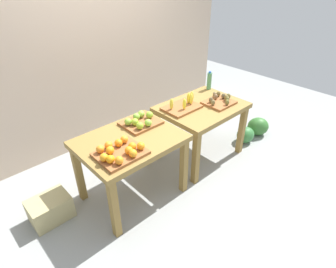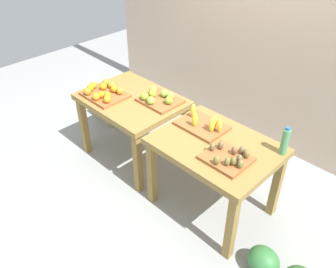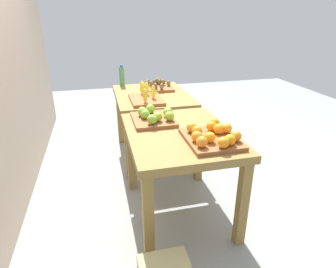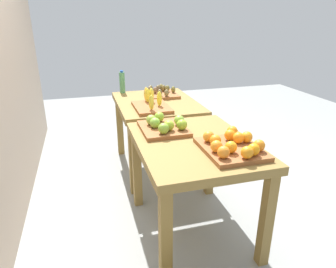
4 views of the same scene
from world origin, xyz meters
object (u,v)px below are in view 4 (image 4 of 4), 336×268
(orange_bin, at_px, (232,145))
(apple_bin, at_px, (164,126))
(water_bottle, at_px, (122,82))
(watermelon_pile, at_px, (159,126))
(kiwi_bin, at_px, (162,93))
(banana_crate, at_px, (152,105))
(display_table_right, at_px, (156,111))
(display_table_left, at_px, (194,155))

(orange_bin, distance_m, apple_bin, 0.59)
(water_bottle, bearing_deg, watermelon_pile, -48.69)
(water_bottle, distance_m, watermelon_pile, 1.04)
(kiwi_bin, relative_size, watermelon_pile, 0.54)
(orange_bin, bearing_deg, banana_crate, 14.04)
(display_table_right, distance_m, orange_bin, 1.37)
(apple_bin, bearing_deg, display_table_left, -150.16)
(display_table_left, xyz_separation_m, apple_bin, (0.26, 0.15, 0.15))
(banana_crate, distance_m, watermelon_pile, 1.40)
(orange_bin, xyz_separation_m, apple_bin, (0.49, 0.32, -0.00))
(display_table_right, distance_m, water_bottle, 0.59)
(orange_bin, height_order, water_bottle, water_bottle)
(display_table_left, xyz_separation_m, watermelon_pile, (2.06, -0.26, -0.52))
(apple_bin, distance_m, banana_crate, 0.62)
(apple_bin, relative_size, kiwi_bin, 1.09)
(apple_bin, bearing_deg, kiwi_bin, -13.67)
(display_table_right, xyz_separation_m, watermelon_pile, (0.94, -0.26, -0.52))
(display_table_right, bearing_deg, display_table_left, 180.00)
(banana_crate, height_order, watermelon_pile, banana_crate)
(display_table_right, relative_size, water_bottle, 4.06)
(apple_bin, height_order, banana_crate, banana_crate)
(display_table_left, distance_m, water_bottle, 1.63)
(orange_bin, bearing_deg, kiwi_bin, 2.29)
(display_table_right, relative_size, watermelon_pile, 1.52)
(banana_crate, relative_size, watermelon_pile, 0.64)
(apple_bin, xyz_separation_m, watermelon_pile, (1.80, -0.41, -0.67))
(display_table_left, relative_size, apple_bin, 2.60)
(banana_crate, xyz_separation_m, kiwi_bin, (0.44, -0.22, -0.00))
(display_table_left, height_order, banana_crate, banana_crate)
(orange_bin, relative_size, apple_bin, 1.10)
(display_table_left, xyz_separation_m, banana_crate, (0.88, 0.11, 0.15))
(orange_bin, height_order, kiwi_bin, orange_bin)
(display_table_right, xyz_separation_m, orange_bin, (-1.35, -0.17, 0.15))
(display_table_left, distance_m, kiwi_bin, 1.34)
(display_table_right, distance_m, kiwi_bin, 0.27)
(display_table_left, bearing_deg, banana_crate, 6.84)
(orange_bin, height_order, apple_bin, apple_bin)
(kiwi_bin, bearing_deg, watermelon_pile, -11.38)
(display_table_left, bearing_deg, watermelon_pile, -7.16)
(display_table_left, relative_size, water_bottle, 4.06)
(water_bottle, relative_size, watermelon_pile, 0.37)
(display_table_right, distance_m, banana_crate, 0.30)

